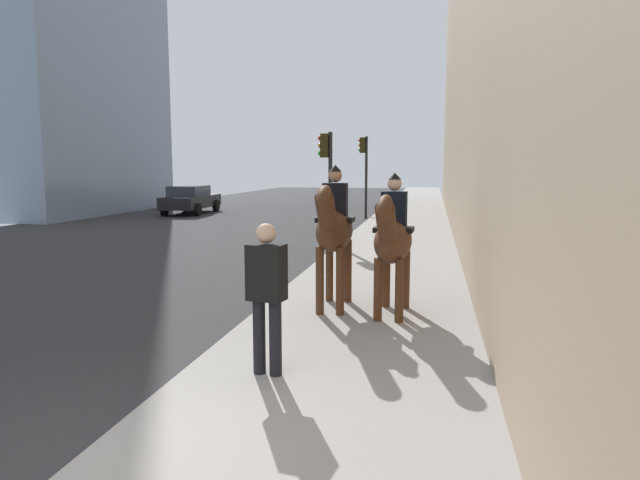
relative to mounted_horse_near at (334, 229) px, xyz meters
The scene contains 6 objects.
mounted_horse_near is the anchor object (origin of this frame).
mounted_horse_far 0.99m from the mounted_horse_near, 103.74° to the right, with size 2.15×0.65×2.22m.
pedestrian_greeting 3.10m from the mounted_horse_near, behind, with size 0.32×0.44×1.70m.
car_near_lane 21.41m from the mounted_horse_near, 29.79° to the left, with size 4.64×2.10×1.44m.
traffic_light_near_curb 8.11m from the mounted_horse_near, 11.12° to the left, with size 0.20×0.44×3.44m.
traffic_light_far_curb 17.61m from the mounted_horse_near, ahead, with size 0.20×0.44×3.78m.
Camera 1 is at (-3.88, -2.76, 2.44)m, focal length 32.23 mm.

